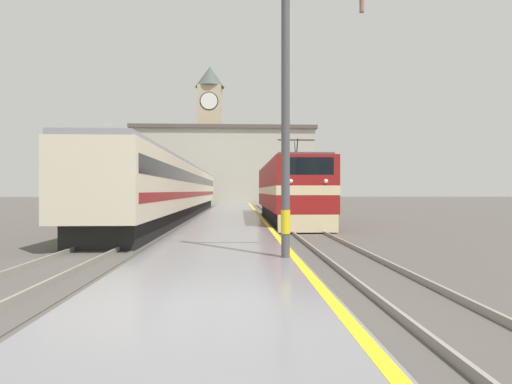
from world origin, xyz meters
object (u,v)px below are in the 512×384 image
Objects in this scene: catenary_mast at (289,109)px; passenger_train at (179,189)px; clock_tower at (210,130)px; locomotive_train at (288,191)px.

passenger_train is at bearing 105.75° from catenary_mast.
catenary_mast is 60.89m from clock_tower.
locomotive_train is 2.09× the size of catenary_mast.
passenger_train is 1.57× the size of clock_tower.
passenger_train is (-7.76, 5.40, 0.15)m from locomotive_train.
locomotive_train is at bearing -79.56° from clock_tower.
clock_tower is at bearing 96.03° from catenary_mast.
clock_tower is at bearing 100.44° from locomotive_train.
clock_tower reaches higher than locomotive_train.
catenary_mast reaches higher than locomotive_train.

